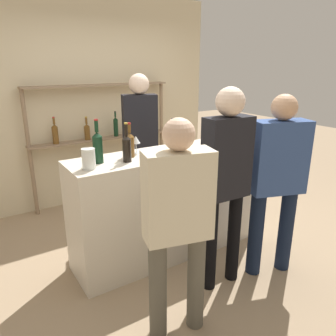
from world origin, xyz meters
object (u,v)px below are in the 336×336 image
counter_bottle_1 (129,144)px  customer_left (178,217)px  counter_bottle_3 (127,147)px  cork_jar (89,159)px  customer_center (226,174)px  counter_bottle_2 (173,139)px  wine_glass (136,140)px  counter_bottle_0 (98,146)px  server_behind_counter (140,135)px  customer_right (277,175)px  ice_bucket (228,134)px

counter_bottle_1 → customer_left: (-0.14, -0.98, -0.28)m
counter_bottle_3 → cork_jar: counter_bottle_3 is taller
customer_center → cork_jar: bearing=60.7°
counter_bottle_1 → counter_bottle_2: size_ratio=0.94×
counter_bottle_1 → wine_glass: size_ratio=1.87×
counter_bottle_0 → cork_jar: 0.18m
counter_bottle_1 → cork_jar: size_ratio=1.85×
server_behind_counter → counter_bottle_0: bearing=-28.9°
customer_left → counter_bottle_1: bearing=6.1°
counter_bottle_0 → customer_right: (1.33, -0.82, -0.27)m
counter_bottle_1 → counter_bottle_3: bearing=-124.8°
wine_glass → customer_center: 0.93m
counter_bottle_1 → customer_center: bearing=-55.8°
customer_right → cork_jar: bearing=84.3°
counter_bottle_0 → counter_bottle_3: bearing=-25.1°
counter_bottle_0 → customer_left: customer_left is taller
server_behind_counter → counter_bottle_1: bearing=-17.1°
counter_bottle_0 → counter_bottle_1: 0.31m
counter_bottle_3 → wine_glass: 0.28m
counter_bottle_0 → customer_right: bearing=-31.6°
counter_bottle_3 → wine_glass: counter_bottle_3 is taller
counter_bottle_2 → customer_center: bearing=-80.5°
wine_glass → cork_jar: bearing=-157.9°
cork_jar → customer_right: (1.46, -0.70, -0.20)m
counter_bottle_3 → cork_jar: (-0.35, -0.02, -0.04)m
counter_bottle_1 → wine_glass: (0.10, 0.08, 0.01)m
cork_jar → server_behind_counter: bearing=44.3°
ice_bucket → customer_right: bearing=-97.0°
counter_bottle_0 → customer_center: customer_center is taller
ice_bucket → counter_bottle_3: bearing=-178.4°
customer_center → server_behind_counter: 1.56m
counter_bottle_2 → counter_bottle_3: bearing=-177.5°
ice_bucket → cork_jar: bearing=-178.2°
counter_bottle_0 → counter_bottle_2: 0.71m
server_behind_counter → wine_glass: bearing=-14.1°
wine_glass → ice_bucket: 1.02m
customer_left → counter_bottle_0: bearing=24.4°
counter_bottle_0 → cork_jar: bearing=-137.1°
customer_center → customer_right: customer_center is taller
customer_left → server_behind_counter: 1.93m
customer_right → counter_bottle_1: bearing=70.3°
ice_bucket → customer_center: bearing=-133.2°
customer_center → wine_glass: bearing=29.0°
counter_bottle_3 → customer_right: size_ratio=0.20×
cork_jar → customer_left: size_ratio=0.11×
counter_bottle_1 → customer_right: (1.02, -0.84, -0.24)m
cork_jar → customer_right: bearing=-25.7°
ice_bucket → counter_bottle_0: bearing=177.2°
cork_jar → counter_bottle_1: bearing=18.2°
counter_bottle_0 → customer_left: size_ratio=0.24×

